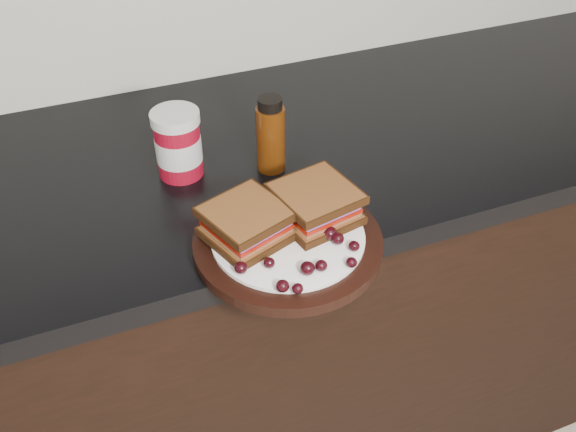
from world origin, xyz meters
name	(u,v)px	position (x,y,z in m)	size (l,w,h in m)	color
base_cabinets	(227,334)	(0.00, 1.70, 0.43)	(3.96, 0.58, 0.86)	black
countertop	(212,169)	(0.00, 1.70, 0.88)	(3.98, 0.60, 0.04)	black
plate	(288,243)	(0.04, 1.44, 0.91)	(0.28, 0.28, 0.02)	black
sandwich_left	(246,223)	(-0.02, 1.46, 0.95)	(0.11, 0.11, 0.05)	brown
sandwich_right	(316,204)	(0.09, 1.46, 0.95)	(0.11, 0.11, 0.05)	brown
grape_0	(241,268)	(-0.05, 1.39, 0.93)	(0.02, 0.02, 0.02)	black
grape_1	(269,263)	(-0.01, 1.38, 0.93)	(0.02, 0.02, 0.02)	black
grape_2	(283,286)	(-0.01, 1.33, 0.93)	(0.02, 0.02, 0.02)	black
grape_3	(298,289)	(0.01, 1.32, 0.93)	(0.02, 0.02, 0.01)	black
grape_4	(307,268)	(0.04, 1.35, 0.93)	(0.02, 0.02, 0.02)	black
grape_5	(321,266)	(0.06, 1.35, 0.93)	(0.02, 0.02, 0.02)	black
grape_6	(351,262)	(0.10, 1.34, 0.93)	(0.02, 0.02, 0.01)	black
grape_7	(354,246)	(0.12, 1.37, 0.93)	(0.02, 0.02, 0.02)	black
grape_8	(338,239)	(0.10, 1.39, 0.93)	(0.02, 0.02, 0.02)	black
grape_9	(330,233)	(0.09, 1.41, 0.93)	(0.02, 0.02, 0.02)	black
grape_10	(331,216)	(0.11, 1.44, 0.93)	(0.02, 0.02, 0.02)	black
grape_11	(313,216)	(0.09, 1.45, 0.93)	(0.02, 0.02, 0.01)	black
grape_12	(310,206)	(0.09, 1.48, 0.93)	(0.02, 0.02, 0.02)	black
grape_13	(228,224)	(-0.03, 1.48, 0.93)	(0.02, 0.02, 0.01)	black
grape_14	(228,235)	(-0.04, 1.46, 0.93)	(0.02, 0.02, 0.02)	black
grape_15	(250,240)	(-0.02, 1.44, 0.93)	(0.02, 0.02, 0.02)	black
grape_16	(236,219)	(-0.02, 1.49, 0.93)	(0.02, 0.02, 0.02)	black
grape_17	(234,231)	(-0.03, 1.46, 0.93)	(0.02, 0.02, 0.02)	black
grape_18	(231,246)	(-0.05, 1.43, 0.93)	(0.02, 0.02, 0.02)	black
condiment_jar	(178,144)	(-0.06, 1.68, 0.96)	(0.08, 0.08, 0.12)	maroon
oil_bottle	(271,134)	(0.09, 1.64, 0.97)	(0.05, 0.05, 0.13)	#482007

